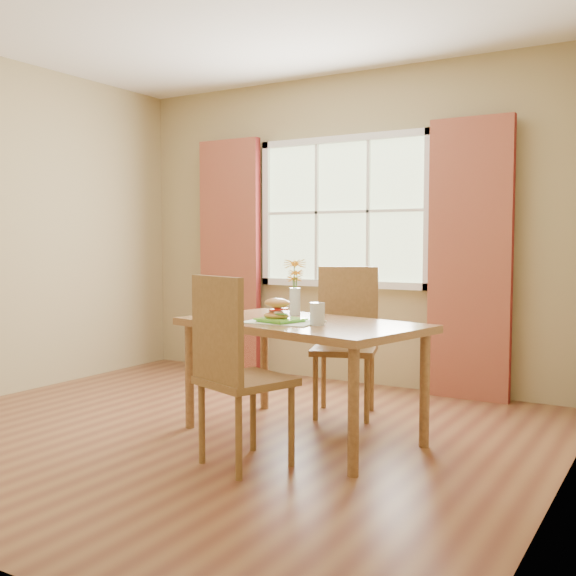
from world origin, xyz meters
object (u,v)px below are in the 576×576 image
Objects in this scene: dining_table at (301,333)px; chair_near at (232,363)px; croissant_sandwich at (277,309)px; water_glass at (317,315)px; chair_far at (346,333)px; flower_vase at (295,281)px.

dining_table is 0.71m from chair_near.
dining_table is at bearing 52.17° from croissant_sandwich.
croissant_sandwich is 0.28m from water_glass.
chair_far is 5.70× the size of croissant_sandwich.
croissant_sandwich reaches higher than water_glass.
dining_table is 0.26m from water_glass.
water_glass is (0.21, -0.83, 0.23)m from chair_far.
flower_vase is (-0.39, 0.41, 0.17)m from water_glass.
dining_table is at bearing -53.04° from flower_vase.
croissant_sandwich is at bearing 116.55° from chair_near.
chair_near reaches higher than croissant_sandwich.
flower_vase is at bearing 119.97° from chair_near.
chair_far reaches higher than croissant_sandwich.
croissant_sandwich is (-0.10, -0.13, 0.16)m from dining_table.
flower_vase reaches higher than chair_near.
chair_near is 5.70× the size of croissant_sandwich.
water_glass is at bearing 89.41° from chair_near.
flower_vase reaches higher than croissant_sandwich.
chair_near is 1.41m from chair_far.
chair_near is 1.08m from flower_vase.
flower_vase is (-0.18, -0.43, 0.39)m from chair_far.
water_glass is 0.59m from flower_vase.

